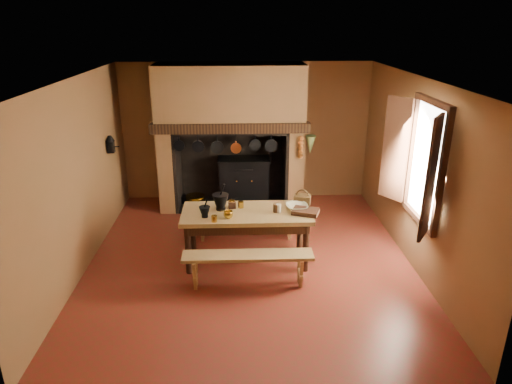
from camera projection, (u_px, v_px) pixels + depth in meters
floor at (250, 259)px, 7.24m from camera, size 5.50×5.50×0.00m
ceiling at (249, 79)px, 6.24m from camera, size 5.50×5.50×0.00m
back_wall at (246, 132)px, 9.31m from camera, size 5.00×0.02×2.80m
wall_left at (78, 178)px, 6.65m from camera, size 0.02×5.50×2.80m
wall_right at (416, 174)px, 6.83m from camera, size 0.02×5.50×2.80m
wall_front at (257, 273)px, 4.17m from camera, size 5.00×0.02×2.80m
chimney_breast at (230, 117)px, 8.74m from camera, size 2.95×0.96×2.80m
iron_range at (244, 180)px, 9.35m from camera, size 1.12×0.55×1.60m
hearth_pans at (195, 202)px, 9.24m from camera, size 0.51×0.62×0.20m
hanging_pans at (228, 146)px, 8.43m from camera, size 1.92×0.29×0.27m
onion_string at (301, 148)px, 8.47m from camera, size 0.12×0.10×0.46m
herb_bunch at (310, 145)px, 8.46m from camera, size 0.20×0.20×0.35m
window at (418, 162)px, 6.34m from camera, size 0.39×1.75×1.76m
wall_coffee_mill at (110, 143)px, 8.06m from camera, size 0.23×0.16×0.31m
work_table at (247, 219)px, 6.94m from camera, size 1.96×0.87×0.85m
bench_front at (248, 262)px, 6.38m from camera, size 1.82×0.32×0.51m
bench_back at (246, 218)px, 7.77m from camera, size 1.84×0.32×0.52m
mortar_large at (221, 201)px, 6.90m from camera, size 0.25×0.25×0.42m
mortar_small at (205, 211)px, 6.66m from camera, size 0.16×0.16×0.28m
coffee_grinder at (232, 204)px, 6.99m from camera, size 0.15×0.12×0.17m
brass_mug_a at (214, 219)px, 6.52m from camera, size 0.11×0.11×0.09m
brass_mug_b at (241, 205)px, 7.01m from camera, size 0.10×0.10×0.10m
mixing_bowl at (297, 207)px, 6.94m from camera, size 0.36×0.36×0.08m
stoneware_crock at (277, 208)px, 6.85m from camera, size 0.13×0.13×0.13m
glass_jar at (279, 208)px, 6.83m from camera, size 0.10×0.10×0.13m
wicker_basket at (302, 199)px, 7.15m from camera, size 0.29×0.24×0.24m
wooden_tray at (306, 212)px, 6.80m from camera, size 0.45×0.39×0.07m
brass_cup at (228, 215)px, 6.64m from camera, size 0.15×0.15×0.11m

